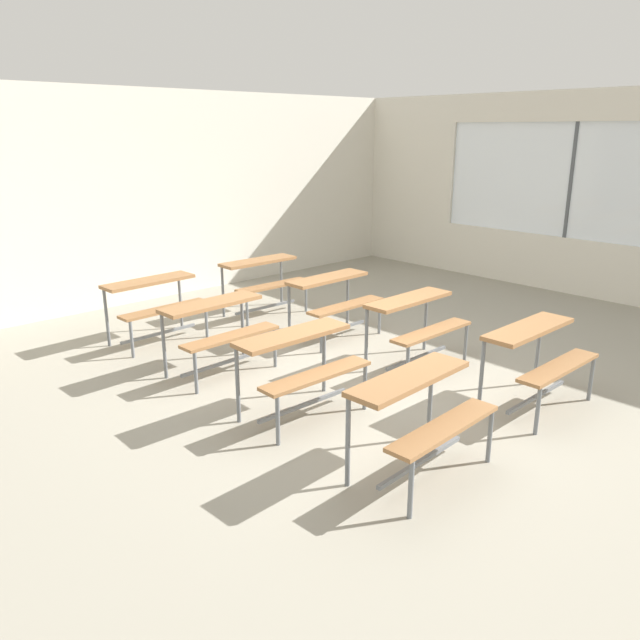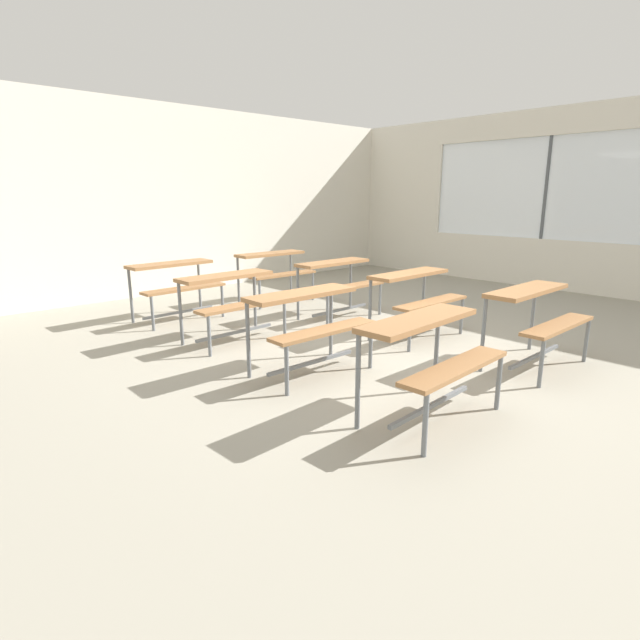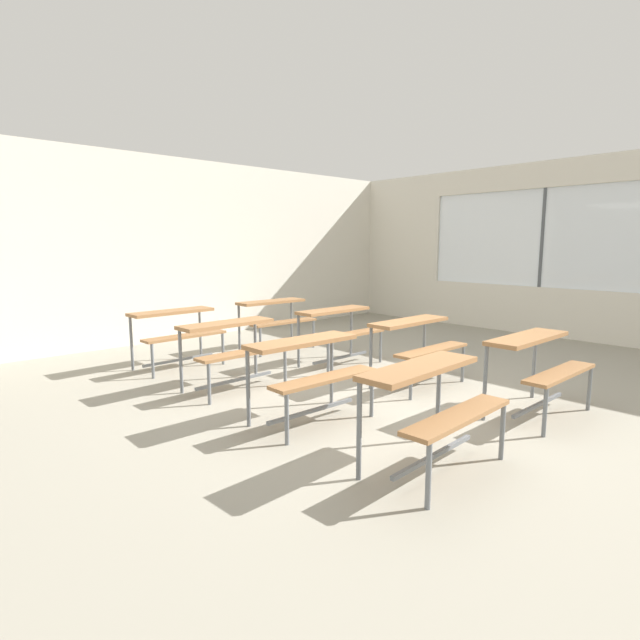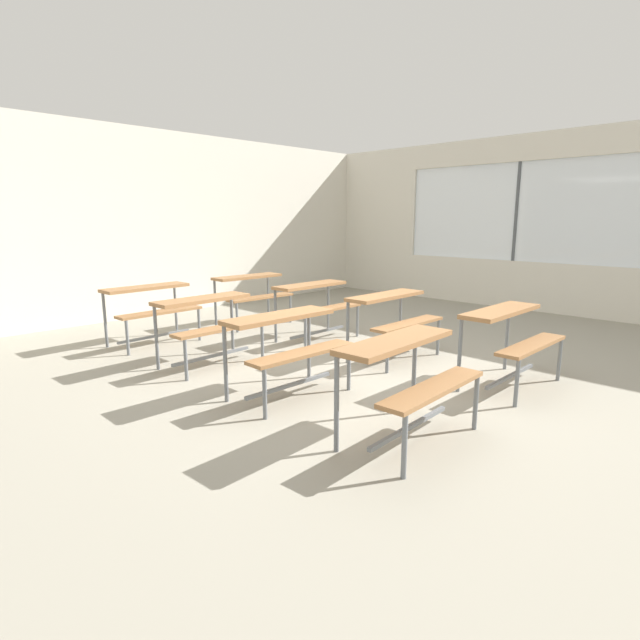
{
  "view_description": "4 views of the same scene",
  "coord_description": "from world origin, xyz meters",
  "px_view_note": "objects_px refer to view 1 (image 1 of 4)",
  "views": [
    {
      "loc": [
        -4.2,
        -3.81,
        2.44
      ],
      "look_at": [
        -0.03,
        0.65,
        0.55
      ],
      "focal_mm": 34.61,
      "sensor_mm": 36.0,
      "label": 1
    },
    {
      "loc": [
        -3.8,
        -3.3,
        1.6
      ],
      "look_at": [
        -0.63,
        0.11,
        0.43
      ],
      "focal_mm": 28.0,
      "sensor_mm": 36.0,
      "label": 2
    },
    {
      "loc": [
        -3.8,
        -3.3,
        1.6
      ],
      "look_at": [
        0.58,
        1.43,
        0.62
      ],
      "focal_mm": 28.0,
      "sensor_mm": 36.0,
      "label": 3
    },
    {
      "loc": [
        -3.8,
        -3.3,
        1.6
      ],
      "look_at": [
        -0.52,
        -0.08,
        0.66
      ],
      "focal_mm": 28.0,
      "sensor_mm": 36.0,
      "label": 4
    }
  ],
  "objects_px": {
    "desk_bench_r0c1": "(538,348)",
    "desk_bench_r0c0": "(421,403)",
    "desk_bench_r2c0": "(218,320)",
    "desk_bench_r3c0": "(155,296)",
    "desk_bench_r1c1": "(416,316)",
    "desk_bench_r3c1": "(263,274)",
    "desk_bench_r1c0": "(301,355)",
    "desk_bench_r2c1": "(334,292)"
  },
  "relations": [
    {
      "from": "desk_bench_r0c0",
      "to": "desk_bench_r3c0",
      "type": "relative_size",
      "value": 1.0
    },
    {
      "from": "desk_bench_r0c0",
      "to": "desk_bench_r2c0",
      "type": "bearing_deg",
      "value": 86.1
    },
    {
      "from": "desk_bench_r2c1",
      "to": "desk_bench_r3c0",
      "type": "height_order",
      "value": "same"
    },
    {
      "from": "desk_bench_r2c0",
      "to": "desk_bench_r3c0",
      "type": "xyz_separation_m",
      "value": [
        0.01,
        1.34,
        0.0
      ]
    },
    {
      "from": "desk_bench_r1c0",
      "to": "desk_bench_r3c0",
      "type": "height_order",
      "value": "same"
    },
    {
      "from": "desk_bench_r1c1",
      "to": "desk_bench_r0c1",
      "type": "bearing_deg",
      "value": -90.04
    },
    {
      "from": "desk_bench_r3c1",
      "to": "desk_bench_r1c1",
      "type": "bearing_deg",
      "value": -89.75
    },
    {
      "from": "desk_bench_r2c0",
      "to": "desk_bench_r1c1",
      "type": "bearing_deg",
      "value": -40.35
    },
    {
      "from": "desk_bench_r3c1",
      "to": "desk_bench_r3c0",
      "type": "bearing_deg",
      "value": -177.58
    },
    {
      "from": "desk_bench_r2c1",
      "to": "desk_bench_r3c0",
      "type": "relative_size",
      "value": 0.99
    },
    {
      "from": "desk_bench_r1c0",
      "to": "desk_bench_r1c1",
      "type": "height_order",
      "value": "same"
    },
    {
      "from": "desk_bench_r0c0",
      "to": "desk_bench_r2c1",
      "type": "distance_m",
      "value": 3.17
    },
    {
      "from": "desk_bench_r1c0",
      "to": "desk_bench_r3c0",
      "type": "distance_m",
      "value": 2.68
    },
    {
      "from": "desk_bench_r1c1",
      "to": "desk_bench_r2c0",
      "type": "distance_m",
      "value": 2.07
    },
    {
      "from": "desk_bench_r1c0",
      "to": "desk_bench_r3c1",
      "type": "bearing_deg",
      "value": 58.88
    },
    {
      "from": "desk_bench_r2c0",
      "to": "desk_bench_r3c1",
      "type": "relative_size",
      "value": 1.0
    },
    {
      "from": "desk_bench_r0c0",
      "to": "desk_bench_r3c1",
      "type": "relative_size",
      "value": 1.01
    },
    {
      "from": "desk_bench_r1c1",
      "to": "desk_bench_r2c1",
      "type": "relative_size",
      "value": 1.0
    },
    {
      "from": "desk_bench_r2c0",
      "to": "desk_bench_r2c1",
      "type": "distance_m",
      "value": 1.66
    },
    {
      "from": "desk_bench_r0c0",
      "to": "desk_bench_r1c0",
      "type": "height_order",
      "value": "same"
    },
    {
      "from": "desk_bench_r1c1",
      "to": "desk_bench_r2c1",
      "type": "distance_m",
      "value": 1.29
    },
    {
      "from": "desk_bench_r1c0",
      "to": "desk_bench_r1c1",
      "type": "bearing_deg",
      "value": 3.05
    },
    {
      "from": "desk_bench_r1c1",
      "to": "desk_bench_r0c0",
      "type": "bearing_deg",
      "value": -141.18
    },
    {
      "from": "desk_bench_r0c0",
      "to": "desk_bench_r0c1",
      "type": "height_order",
      "value": "same"
    },
    {
      "from": "desk_bench_r2c1",
      "to": "desk_bench_r3c0",
      "type": "distance_m",
      "value": 2.13
    },
    {
      "from": "desk_bench_r0c1",
      "to": "desk_bench_r2c0",
      "type": "distance_m",
      "value": 3.12
    },
    {
      "from": "desk_bench_r3c0",
      "to": "desk_bench_r1c0",
      "type": "bearing_deg",
      "value": -93.7
    },
    {
      "from": "desk_bench_r3c1",
      "to": "desk_bench_r1c0",
      "type": "bearing_deg",
      "value": -121.07
    },
    {
      "from": "desk_bench_r0c1",
      "to": "desk_bench_r1c0",
      "type": "height_order",
      "value": "same"
    },
    {
      "from": "desk_bench_r1c1",
      "to": "desk_bench_r2c1",
      "type": "xyz_separation_m",
      "value": [
        0.04,
        1.29,
        0.0
      ]
    },
    {
      "from": "desk_bench_r1c0",
      "to": "desk_bench_r3c0",
      "type": "bearing_deg",
      "value": 89.79
    },
    {
      "from": "desk_bench_r0c0",
      "to": "desk_bench_r2c0",
      "type": "height_order",
      "value": "same"
    },
    {
      "from": "desk_bench_r3c0",
      "to": "desk_bench_r3c1",
      "type": "relative_size",
      "value": 1.01
    },
    {
      "from": "desk_bench_r0c1",
      "to": "desk_bench_r0c0",
      "type": "bearing_deg",
      "value": 179.85
    },
    {
      "from": "desk_bench_r1c1",
      "to": "desk_bench_r3c1",
      "type": "height_order",
      "value": "same"
    },
    {
      "from": "desk_bench_r2c0",
      "to": "desk_bench_r3c1",
      "type": "height_order",
      "value": "same"
    },
    {
      "from": "desk_bench_r0c0",
      "to": "desk_bench_r2c1",
      "type": "height_order",
      "value": "same"
    },
    {
      "from": "desk_bench_r1c0",
      "to": "desk_bench_r2c0",
      "type": "bearing_deg",
      "value": 88.9
    },
    {
      "from": "desk_bench_r2c1",
      "to": "desk_bench_r0c0",
      "type": "bearing_deg",
      "value": -123.72
    },
    {
      "from": "desk_bench_r0c1",
      "to": "desk_bench_r3c1",
      "type": "distance_m",
      "value": 4.04
    },
    {
      "from": "desk_bench_r2c0",
      "to": "desk_bench_r2c1",
      "type": "bearing_deg",
      "value": -1.88
    },
    {
      "from": "desk_bench_r1c1",
      "to": "desk_bench_r3c1",
      "type": "relative_size",
      "value": 0.99
    }
  ]
}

